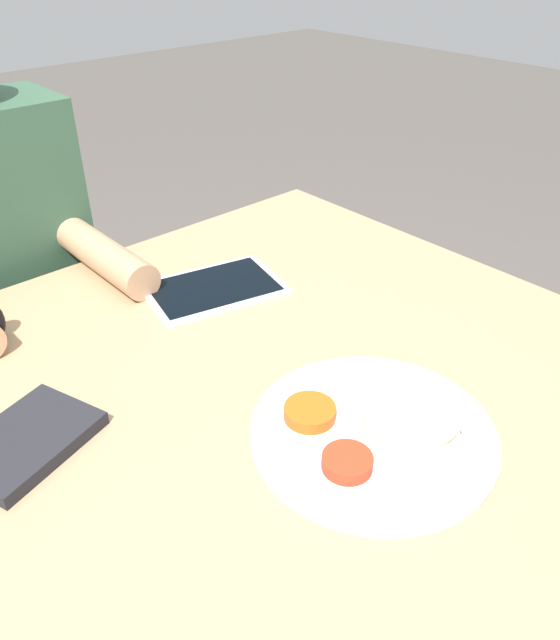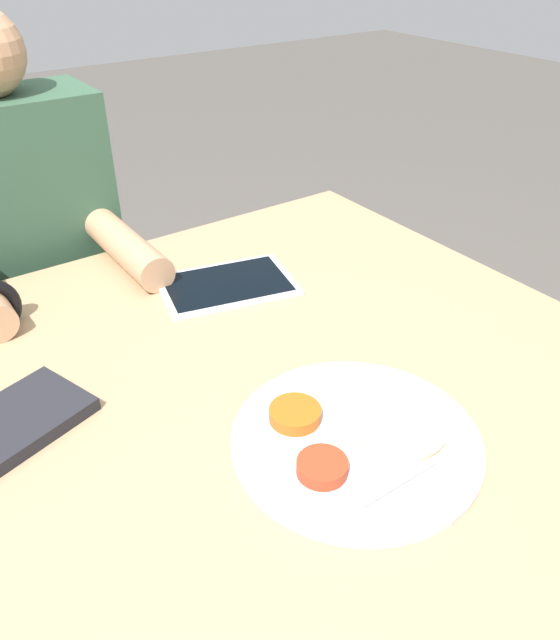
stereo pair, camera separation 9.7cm
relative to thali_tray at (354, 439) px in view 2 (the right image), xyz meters
The scene contains 5 objects.
dining_table 0.42m from the thali_tray, 106.98° to the left, with size 1.20×1.05×0.71m.
thali_tray is the anchor object (origin of this frame).
red_notebook 0.46m from the thali_tray, 140.51° to the left, with size 0.21×0.17×0.02m.
tablet_device 0.46m from the thali_tray, 80.52° to the left, with size 0.28×0.22×0.01m.
person_diner 0.91m from the thali_tray, 101.59° to the left, with size 0.39×0.49×1.17m.
Camera 2 is at (-0.37, -0.63, 1.30)m, focal length 35.00 mm.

